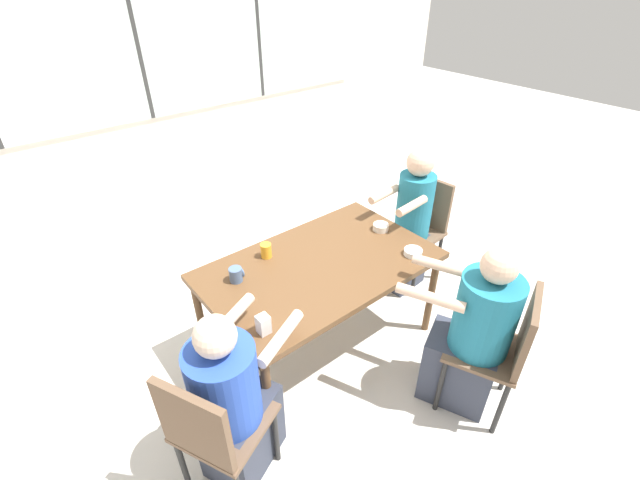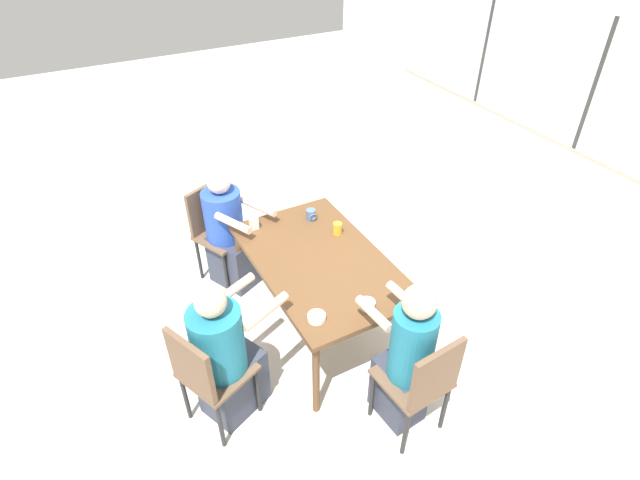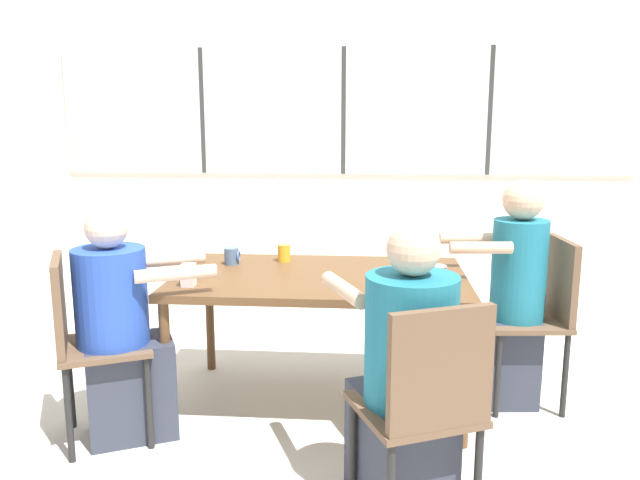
{
  "view_description": "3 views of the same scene",
  "coord_description": "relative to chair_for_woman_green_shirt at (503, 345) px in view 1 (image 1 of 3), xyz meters",
  "views": [
    {
      "loc": [
        -1.39,
        -1.7,
        2.35
      ],
      "look_at": [
        0.0,
        0.0,
        0.89
      ],
      "focal_mm": 24.0,
      "sensor_mm": 36.0,
      "label": 1
    },
    {
      "loc": [
        2.55,
        -1.37,
        3.06
      ],
      "look_at": [
        0.0,
        0.0,
        0.89
      ],
      "focal_mm": 28.0,
      "sensor_mm": 36.0,
      "label": 2
    },
    {
      "loc": [
        0.25,
        -3.1,
        1.49
      ],
      "look_at": [
        0.0,
        0.0,
        0.89
      ],
      "focal_mm": 35.0,
      "sensor_mm": 36.0,
      "label": 3
    }
  ],
  "objects": [
    {
      "name": "milk_carton_small",
      "position": [
        -1.07,
        0.78,
        0.22
      ],
      "size": [
        0.06,
        0.06,
        0.11
      ],
      "color": "silver",
      "rests_on": "dining_table"
    },
    {
      "name": "person_woman_green_shirt",
      "position": [
        -0.07,
        0.16,
        -0.03
      ],
      "size": [
        0.55,
        0.69,
        1.14
      ],
      "rotation": [
        0.0,
        0.0,
        0.41
      ],
      "color": "#333847",
      "rests_on": "ground_plane"
    },
    {
      "name": "juice_glass",
      "position": [
        -0.68,
        1.34,
        0.22
      ],
      "size": [
        0.07,
        0.07,
        0.1
      ],
      "color": "gold",
      "rests_on": "dining_table"
    },
    {
      "name": "bowl_cereal",
      "position": [
        0.08,
        0.75,
        0.19
      ],
      "size": [
        0.12,
        0.12,
        0.04
      ],
      "color": "white",
      "rests_on": "dining_table"
    },
    {
      "name": "person_man_blue_shirt",
      "position": [
        0.53,
        1.15,
        0.02
      ],
      "size": [
        0.54,
        0.33,
        1.19
      ],
      "rotation": [
        0.0,
        0.0,
        -4.63
      ],
      "color": "#333847",
      "rests_on": "ground_plane"
    },
    {
      "name": "ground_plane",
      "position": [
        -0.46,
        1.06,
        -0.54
      ],
      "size": [
        16.0,
        16.0,
        0.0
      ],
      "primitive_type": "plane",
      "color": "beige"
    },
    {
      "name": "wall_back_with_windows",
      "position": [
        -0.46,
        3.74,
        0.88
      ],
      "size": [
        8.4,
        0.08,
        2.8
      ],
      "color": "silver",
      "rests_on": "ground_plane"
    },
    {
      "name": "chair_for_woman_green_shirt",
      "position": [
        0.0,
        0.0,
        0.0
      ],
      "size": [
        0.53,
        0.53,
        0.89
      ],
      "rotation": [
        0.0,
        0.0,
        0.41
      ],
      "color": "brown",
      "rests_on": "ground_plane"
    },
    {
      "name": "person_man_teal_shirt",
      "position": [
        -1.35,
        0.64,
        -0.04
      ],
      "size": [
        0.67,
        0.54,
        1.11
      ],
      "rotation": [
        0.0,
        0.0,
        -1.13
      ],
      "color": "#333847",
      "rests_on": "ground_plane"
    },
    {
      "name": "bowl_white_shallow",
      "position": [
        0.13,
        1.1,
        0.19
      ],
      "size": [
        0.11,
        0.11,
        0.05
      ],
      "color": "silver",
      "rests_on": "dining_table"
    },
    {
      "name": "chair_for_man_blue_shirt",
      "position": [
        0.69,
        1.16,
        0.0
      ],
      "size": [
        0.43,
        0.43,
        0.89
      ],
      "rotation": [
        0.0,
        0.0,
        -4.63
      ],
      "color": "brown",
      "rests_on": "ground_plane"
    },
    {
      "name": "chair_for_man_teal_shirt",
      "position": [
        -1.5,
        0.57,
        0.0
      ],
      "size": [
        0.53,
        0.53,
        0.89
      ],
      "rotation": [
        0.0,
        0.0,
        -1.13
      ],
      "color": "brown",
      "rests_on": "ground_plane"
    },
    {
      "name": "dining_table",
      "position": [
        -0.46,
        1.06,
        0.11
      ],
      "size": [
        1.49,
        0.91,
        0.71
      ],
      "color": "brown",
      "rests_on": "ground_plane"
    },
    {
      "name": "coffee_mug",
      "position": [
        -0.96,
        1.25,
        0.22
      ],
      "size": [
        0.09,
        0.08,
        0.09
      ],
      "color": "slate",
      "rests_on": "dining_table"
    }
  ]
}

